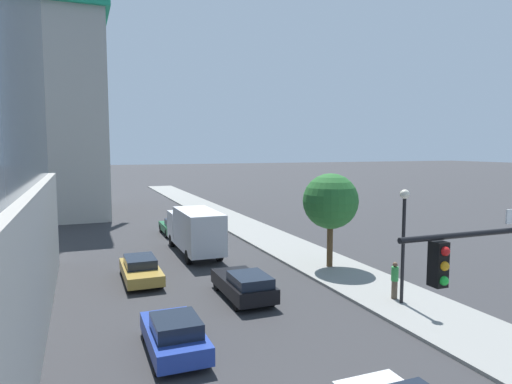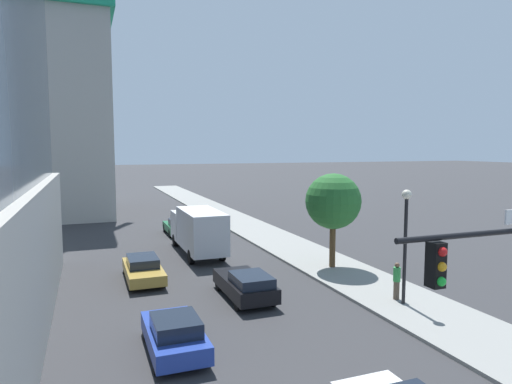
# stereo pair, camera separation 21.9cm
# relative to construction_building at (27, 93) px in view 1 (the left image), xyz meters

# --- Properties ---
(sidewalk) EXTENTS (4.35, 120.00, 0.15)m
(sidewalk) POSITION_rel_construction_building_xyz_m (18.91, -28.33, -13.08)
(sidewalk) COLOR gray
(sidewalk) RESTS_ON ground
(construction_building) EXTENTS (19.00, 16.82, 31.19)m
(construction_building) POSITION_rel_construction_building_xyz_m (0.00, 0.00, 0.00)
(construction_building) COLOR #B2AFA8
(construction_building) RESTS_ON ground
(street_lamp) EXTENTS (0.44, 0.44, 5.28)m
(street_lamp) POSITION_rel_construction_building_xyz_m (18.60, -37.64, -9.50)
(street_lamp) COLOR black
(street_lamp) RESTS_ON sidewalk
(street_tree) EXTENTS (3.34, 3.34, 5.66)m
(street_tree) POSITION_rel_construction_building_xyz_m (18.83, -30.82, -9.04)
(street_tree) COLOR brown
(street_tree) RESTS_ON sidewalk
(car_gold) EXTENTS (1.88, 4.77, 1.31)m
(car_gold) POSITION_rel_construction_building_xyz_m (7.84, -29.18, -12.49)
(car_gold) COLOR #AD8938
(car_gold) RESTS_ON ground
(car_blue) EXTENTS (1.87, 4.13, 1.41)m
(car_blue) POSITION_rel_construction_building_xyz_m (7.84, -38.61, -12.46)
(car_blue) COLOR #233D9E
(car_blue) RESTS_ON ground
(car_green) EXTENTS (1.81, 4.00, 1.44)m
(car_green) POSITION_rel_construction_building_xyz_m (12.12, -16.70, -12.44)
(car_green) COLOR #1E6638
(car_green) RESTS_ON ground
(car_black) EXTENTS (1.94, 4.56, 1.42)m
(car_black) POSITION_rel_construction_building_xyz_m (12.12, -34.09, -12.43)
(car_black) COLOR black
(car_black) RESTS_ON ground
(box_truck) EXTENTS (2.34, 7.90, 3.17)m
(box_truck) POSITION_rel_construction_building_xyz_m (12.12, -24.24, -11.39)
(box_truck) COLOR silver
(box_truck) RESTS_ON ground
(pedestrian_green_shirt) EXTENTS (0.34, 0.34, 1.77)m
(pedestrian_green_shirt) POSITION_rel_construction_building_xyz_m (18.66, -37.06, -12.09)
(pedestrian_green_shirt) COLOR brown
(pedestrian_green_shirt) RESTS_ON sidewalk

